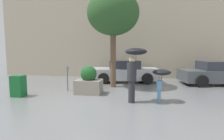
{
  "coord_description": "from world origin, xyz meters",
  "views": [
    {
      "loc": [
        1.86,
        -6.41,
        1.91
      ],
      "look_at": [
        0.57,
        1.6,
        1.05
      ],
      "focal_mm": 28.0,
      "sensor_mm": 36.0,
      "label": 1
    }
  ],
  "objects_px": {
    "person_adult": "(134,64)",
    "parking_meter": "(67,73)",
    "planter_box": "(89,82)",
    "parked_car_far": "(216,74)",
    "person_child": "(161,75)",
    "newspaper_box": "(18,86)",
    "street_tree": "(113,14)",
    "parked_car_near": "(125,72)"
  },
  "relations": [
    {
      "from": "person_adult",
      "to": "parking_meter",
      "type": "relative_size",
      "value": 1.68
    },
    {
      "from": "planter_box",
      "to": "parked_car_far",
      "type": "height_order",
      "value": "parked_car_far"
    },
    {
      "from": "planter_box",
      "to": "person_child",
      "type": "height_order",
      "value": "planter_box"
    },
    {
      "from": "planter_box",
      "to": "person_adult",
      "type": "xyz_separation_m",
      "value": [
        2.07,
        -1.07,
        0.91
      ]
    },
    {
      "from": "person_adult",
      "to": "person_child",
      "type": "xyz_separation_m",
      "value": [
        1.02,
        0.23,
        -0.44
      ]
    },
    {
      "from": "planter_box",
      "to": "parking_meter",
      "type": "bearing_deg",
      "value": 162.09
    },
    {
      "from": "planter_box",
      "to": "parking_meter",
      "type": "distance_m",
      "value": 1.29
    },
    {
      "from": "planter_box",
      "to": "person_adult",
      "type": "distance_m",
      "value": 2.5
    },
    {
      "from": "person_child",
      "to": "person_adult",
      "type": "bearing_deg",
      "value": 171.89
    },
    {
      "from": "newspaper_box",
      "to": "person_child",
      "type": "bearing_deg",
      "value": 1.25
    },
    {
      "from": "street_tree",
      "to": "parking_meter",
      "type": "xyz_separation_m",
      "value": [
        -2.05,
        -1.3,
        -2.99
      ]
    },
    {
      "from": "person_adult",
      "to": "newspaper_box",
      "type": "distance_m",
      "value": 4.99
    },
    {
      "from": "person_adult",
      "to": "person_child",
      "type": "distance_m",
      "value": 1.13
    },
    {
      "from": "person_child",
      "to": "parking_meter",
      "type": "height_order",
      "value": "person_child"
    },
    {
      "from": "planter_box",
      "to": "parking_meter",
      "type": "relative_size",
      "value": 1.05
    },
    {
      "from": "street_tree",
      "to": "parked_car_near",
      "type": "bearing_deg",
      "value": 75.09
    },
    {
      "from": "person_child",
      "to": "parking_meter",
      "type": "xyz_separation_m",
      "value": [
        -4.27,
        1.22,
        -0.15
      ]
    },
    {
      "from": "parked_car_far",
      "to": "person_child",
      "type": "bearing_deg",
      "value": 131.8
    },
    {
      "from": "person_adult",
      "to": "parked_car_far",
      "type": "relative_size",
      "value": 0.5
    },
    {
      "from": "parked_car_near",
      "to": "parked_car_far",
      "type": "height_order",
      "value": "same"
    },
    {
      "from": "parked_car_near",
      "to": "person_adult",
      "type": "bearing_deg",
      "value": -178.33
    },
    {
      "from": "parked_car_near",
      "to": "parking_meter",
      "type": "relative_size",
      "value": 3.58
    },
    {
      "from": "parked_car_far",
      "to": "newspaper_box",
      "type": "bearing_deg",
      "value": 106.69
    },
    {
      "from": "street_tree",
      "to": "person_adult",
      "type": "bearing_deg",
      "value": -66.28
    },
    {
      "from": "newspaper_box",
      "to": "person_adult",
      "type": "bearing_deg",
      "value": -1.17
    },
    {
      "from": "person_adult",
      "to": "street_tree",
      "type": "bearing_deg",
      "value": 89.17
    },
    {
      "from": "person_child",
      "to": "street_tree",
      "type": "xyz_separation_m",
      "value": [
        -2.22,
        2.52,
        2.84
      ]
    },
    {
      "from": "parking_meter",
      "to": "newspaper_box",
      "type": "relative_size",
      "value": 1.35
    },
    {
      "from": "parking_meter",
      "to": "street_tree",
      "type": "bearing_deg",
      "value": 32.35
    },
    {
      "from": "parked_car_far",
      "to": "parking_meter",
      "type": "relative_size",
      "value": 3.4
    },
    {
      "from": "person_child",
      "to": "parked_car_far",
      "type": "height_order",
      "value": "parked_car_far"
    },
    {
      "from": "person_child",
      "to": "newspaper_box",
      "type": "distance_m",
      "value": 5.93
    },
    {
      "from": "planter_box",
      "to": "newspaper_box",
      "type": "distance_m",
      "value": 2.98
    },
    {
      "from": "planter_box",
      "to": "parked_car_near",
      "type": "relative_size",
      "value": 0.29
    },
    {
      "from": "newspaper_box",
      "to": "street_tree",
      "type": "bearing_deg",
      "value": 35.76
    },
    {
      "from": "planter_box",
      "to": "parked_car_near",
      "type": "bearing_deg",
      "value": 68.9
    },
    {
      "from": "person_child",
      "to": "street_tree",
      "type": "bearing_deg",
      "value": 110.65
    },
    {
      "from": "parked_car_far",
      "to": "planter_box",
      "type": "bearing_deg",
      "value": 108.94
    },
    {
      "from": "planter_box",
      "to": "newspaper_box",
      "type": "bearing_deg",
      "value": -161.03
    },
    {
      "from": "person_child",
      "to": "parked_car_near",
      "type": "bearing_deg",
      "value": 91.45
    },
    {
      "from": "planter_box",
      "to": "street_tree",
      "type": "height_order",
      "value": "street_tree"
    },
    {
      "from": "planter_box",
      "to": "parked_car_near",
      "type": "distance_m",
      "value": 3.7
    }
  ]
}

